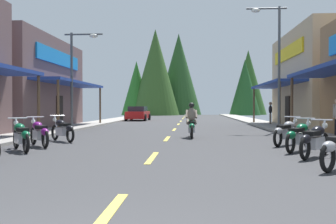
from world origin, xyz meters
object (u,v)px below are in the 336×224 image
Objects in this scene: motorcycle_parked_right_1 at (315,140)px; motorcycle_parked_right_3 at (286,132)px; streetlamp_left at (78,66)px; pedestrian_by_shop at (270,112)px; streetlamp_right at (273,51)px; motorcycle_parked_left_4 at (63,129)px; motorcycle_parked_left_3 at (39,133)px; motorcycle_parked_left_2 at (21,135)px; parked_car_curbside at (138,114)px; motorcycle_parked_right_2 at (299,136)px; rider_cruising_lead at (191,123)px.

motorcycle_parked_right_3 is (0.01, 3.24, 0.00)m from motorcycle_parked_right_1.
pedestrian_by_shop is (12.22, 6.35, -2.74)m from streetlamp_left.
streetlamp_right is 12.35m from motorcycle_parked_left_4.
motorcycle_parked_right_1 and motorcycle_parked_left_3 have the same top height.
motorcycle_parked_right_3 and motorcycle_parked_left_2 have the same top height.
parked_car_curbside is (-10.99, 9.37, -0.31)m from pedestrian_by_shop.
motorcycle_parked_left_3 is 0.41× the size of parked_car_curbside.
motorcycle_parked_right_1 is 8.97m from motorcycle_parked_left_3.
motorcycle_parked_left_4 is at bearing -39.23° from motorcycle_parked_left_2.
motorcycle_parked_right_2 is 0.84× the size of rider_cruising_lead.
motorcycle_parked_left_3 and motorcycle_parked_left_4 have the same top height.
motorcycle_parked_right_1 is at bearing -95.91° from streetlamp_right.
streetlamp_right is at bearing 30.69° from motorcycle_parked_right_1.
streetlamp_left is 3.15× the size of motorcycle_parked_left_2.
motorcycle_parked_right_1 is 9.51m from motorcycle_parked_left_4.
motorcycle_parked_right_3 is (9.96, -7.80, -3.25)m from streetlamp_left.
pedestrian_by_shop is at bearing -81.50° from motorcycle_parked_left_4.
pedestrian_by_shop reaches higher than motorcycle_parked_right_1.
motorcycle_parked_left_3 is 1.03× the size of pedestrian_by_shop.
motorcycle_parked_left_4 is (1.44, -6.79, -3.25)m from streetlamp_left.
motorcycle_parked_left_4 is (-8.52, 1.02, 0.00)m from motorcycle_parked_right_3.
motorcycle_parked_left_2 is 25.79m from parked_car_curbside.
pedestrian_by_shop is at bearing 29.13° from motorcycle_parked_right_1.
streetlamp_right reaches higher than rider_cruising_lead.
rider_cruising_lead is 21.02m from parked_car_curbside.
parked_car_curbside is at bearing -29.70° from pedestrian_by_shop.
streetlamp_right is 3.88× the size of motorcycle_parked_right_3.
streetlamp_right is 4.18× the size of motorcycle_parked_left_4.
motorcycle_parked_right_3 is 8.58m from motorcycle_parked_left_4.
streetlamp_right reaches higher than motorcycle_parked_left_4.
motorcycle_parked_right_2 is at bearing -133.30° from motorcycle_parked_left_3.
motorcycle_parked_left_2 is at bearing 66.97° from pedestrian_by_shop.
motorcycle_parked_right_3 is at bearing -38.08° from streetlamp_left.
motorcycle_parked_left_4 is (0.16, 1.94, 0.00)m from motorcycle_parked_left_3.
motorcycle_parked_left_2 is at bearing 128.30° from motorcycle_parked_right_2.
motorcycle_parked_right_3 is at bearing 91.64° from pedestrian_by_shop.
streetlamp_left is 10.65m from motorcycle_parked_left_2.
motorcycle_parked_left_4 is 0.38× the size of parked_car_curbside.
parked_car_curbside is (-0.05, 24.45, 0.20)m from motorcycle_parked_left_3.
motorcycle_parked_right_2 and motorcycle_parked_left_4 have the same top height.
motorcycle_parked_right_3 is 4.66m from rider_cruising_lead.
motorcycle_parked_left_3 is 1.95m from motorcycle_parked_left_4.
streetlamp_right is at bearing -97.59° from motorcycle_parked_left_4.
streetlamp_right is 14.51m from motorcycle_parked_left_2.
motorcycle_parked_left_3 is (-9.79, -8.57, -3.96)m from streetlamp_right.
motorcycle_parked_right_3 is (-1.11, -7.64, -3.96)m from streetlamp_right.
motorcycle_parked_right_1 is 7.27m from rider_cruising_lead.
motorcycle_parked_right_3 is at bearing 36.35° from motorcycle_parked_right_1.
streetlamp_left is at bearing 78.61° from motorcycle_parked_right_1.
parked_car_curbside is at bearing 121.78° from streetlamp_right.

